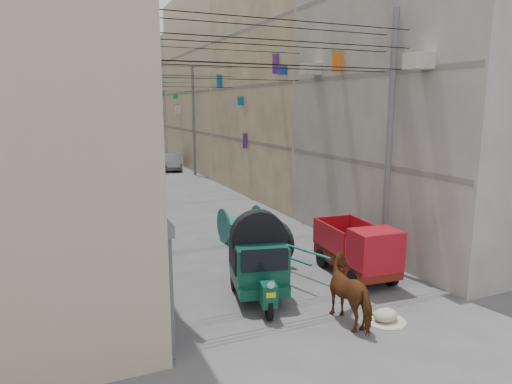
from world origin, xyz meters
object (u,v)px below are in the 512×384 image
auto_rickshaw (258,259)px  distant_car_grey (172,162)px  feed_sack (385,315)px  horse (353,291)px  tonga_cart (263,245)px  second_cart (241,223)px  mini_truck (362,253)px  distant_car_green (109,155)px  distant_car_white (119,174)px

auto_rickshaw → distant_car_grey: 26.25m
auto_rickshaw → feed_sack: size_ratio=4.42×
horse → distant_car_grey: bearing=-96.7°
tonga_cart → second_cart: 3.08m
tonga_cart → mini_truck: size_ratio=1.07×
tonga_cart → second_cart: bearing=63.6°
distant_car_grey → distant_car_green: size_ratio=0.94×
second_cart → distant_car_green: 29.07m
mini_truck → distant_car_white: mini_truck is taller
tonga_cart → distant_car_green: 32.09m
feed_sack → second_cart: bearing=95.4°
tonga_cart → horse: bearing=-102.2°
second_cart → mini_truck: bearing=-72.0°
feed_sack → distant_car_green: bearing=94.2°
mini_truck → distant_car_grey: size_ratio=0.82×
feed_sack → distant_car_green: distant_car_green is taller
horse → feed_sack: bearing=155.2°
auto_rickshaw → distant_car_grey: size_ratio=0.71×
auto_rickshaw → distant_car_white: bearing=105.3°
distant_car_white → second_cart: bearing=107.6°
second_cart → distant_car_white: second_cart is taller
feed_sack → horse: bearing=157.5°
tonga_cart → feed_sack: 4.84m
horse → distant_car_white: horse is taller
second_cart → feed_sack: size_ratio=2.47×
distant_car_grey → auto_rickshaw: bearing=-89.7°
auto_rickshaw → distant_car_grey: bearing=94.5°
second_cart → horse: bearing=-91.2°
distant_car_white → horse: bearing=104.7°
auto_rickshaw → mini_truck: auto_rickshaw is taller
mini_truck → feed_sack: size_ratio=5.14×
horse → distant_car_grey: horse is taller
horse → distant_car_green: size_ratio=0.44×
tonga_cart → mini_truck: (2.26, -2.19, 0.08)m
auto_rickshaw → distant_car_green: auto_rickshaw is taller
tonga_cart → mini_truck: mini_truck is taller
distant_car_grey → distant_car_green: 9.17m
tonga_cart → second_cart: size_ratio=2.23×
auto_rickshaw → horse: (1.53, -2.20, -0.32)m
auto_rickshaw → distant_car_grey: auto_rickshaw is taller
distant_car_green → mini_truck: bearing=103.9°
feed_sack → distant_car_grey: size_ratio=0.16×
auto_rickshaw → distant_car_white: (-1.05, 21.30, -0.51)m
mini_truck → distant_car_green: mini_truck is taller
second_cart → distant_car_white: bearing=98.2°
horse → distant_car_green: horse is taller
second_cart → distant_car_green: size_ratio=0.37×
mini_truck → auto_rickshaw: bearing=-175.7°
distant_car_grey → tonga_cart: bearing=-87.8°
second_cart → distant_car_green: second_cart is taller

